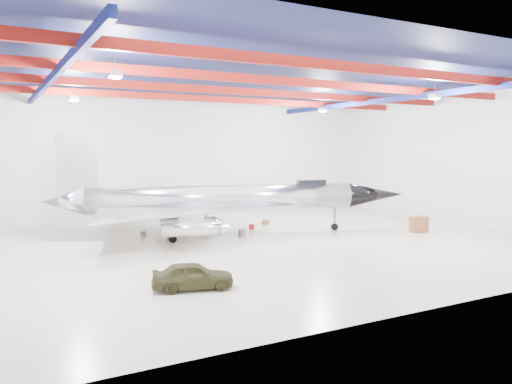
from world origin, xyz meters
TOP-DOWN VIEW (x-y plane):
  - floor at (0.00, 0.00)m, footprint 40.00×40.00m
  - wall_back at (0.00, 15.00)m, footprint 40.00×0.00m
  - wall_right at (20.00, 0.00)m, footprint 0.00×30.00m
  - ceiling at (0.00, 0.00)m, footprint 40.00×40.00m
  - ceiling_structure at (0.00, 0.00)m, footprint 39.50×29.50m
  - jet_aircraft at (0.09, 4.69)m, footprint 26.89×19.20m
  - jeep at (-7.14, -7.82)m, footprint 3.97×2.46m
  - desk at (13.68, -1.50)m, footprint 1.41×0.87m
  - toolbox_red at (-2.10, 6.78)m, footprint 0.46×0.40m
  - engine_drum at (1.05, 3.50)m, footprint 0.62×0.62m
  - parts_bin at (5.36, 7.60)m, footprint 0.64×0.58m
  - crate_small at (-5.20, 7.29)m, footprint 0.51×0.45m
  - tool_chest at (3.15, 5.93)m, footprint 0.58×0.58m
  - oil_barrel at (-0.89, 5.91)m, footprint 0.68×0.57m
  - spares_box at (-0.54, 9.14)m, footprint 0.43×0.43m

SIDE VIEW (x-z plane):
  - floor at x=0.00m, z-range 0.00..0.00m
  - toolbox_red at x=-2.10m, z-range 0.00..0.29m
  - crate_small at x=-5.20m, z-range 0.00..0.30m
  - spares_box at x=-0.54m, z-range 0.00..0.31m
  - parts_bin at x=5.36m, z-range 0.00..0.36m
  - tool_chest at x=3.15m, z-range 0.00..0.40m
  - oil_barrel at x=-0.89m, z-range 0.00..0.43m
  - engine_drum at x=1.05m, z-range 0.00..0.49m
  - desk at x=13.68m, z-range 0.00..1.21m
  - jeep at x=-7.14m, z-range 0.00..1.26m
  - jet_aircraft at x=0.09m, z-range -1.29..6.19m
  - wall_back at x=0.00m, z-range -14.50..25.50m
  - wall_right at x=20.00m, z-range -9.50..20.50m
  - ceiling_structure at x=0.00m, z-range 9.79..10.86m
  - ceiling at x=0.00m, z-range 11.00..11.00m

